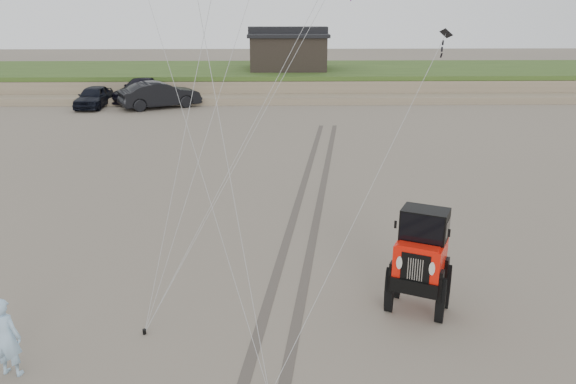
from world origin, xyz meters
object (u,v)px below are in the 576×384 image
(man, at_px, (6,337))
(cabin, at_px, (288,50))
(jeep, at_px, (419,272))
(truck_a, at_px, (94,97))
(truck_c, at_px, (144,89))
(truck_b, at_px, (160,95))

(man, bearing_deg, cabin, -88.22)
(cabin, xyz_separation_m, man, (-6.25, -37.44, -2.40))
(jeep, relative_size, man, 3.23)
(jeep, xyz_separation_m, man, (-8.59, -2.24, -0.17))
(jeep, bearing_deg, truck_a, 145.82)
(truck_c, xyz_separation_m, man, (4.55, -32.40, -0.02))
(truck_a, distance_m, man, 30.59)
(truck_b, bearing_deg, man, 158.00)
(cabin, distance_m, man, 38.03)
(truck_a, bearing_deg, truck_c, 45.83)
(jeep, bearing_deg, man, -139.75)
(man, bearing_deg, jeep, -154.10)
(truck_c, distance_m, jeep, 32.89)
(truck_a, xyz_separation_m, man, (7.39, -29.68, 0.09))
(jeep, height_order, man, jeep)
(truck_c, bearing_deg, truck_b, -40.88)
(truck_b, bearing_deg, cabin, -75.71)
(cabin, relative_size, truck_b, 1.17)
(cabin, height_order, truck_a, cabin)
(truck_a, bearing_deg, jeep, -57.58)
(cabin, bearing_deg, truck_a, -150.37)
(truck_a, distance_m, truck_c, 3.94)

